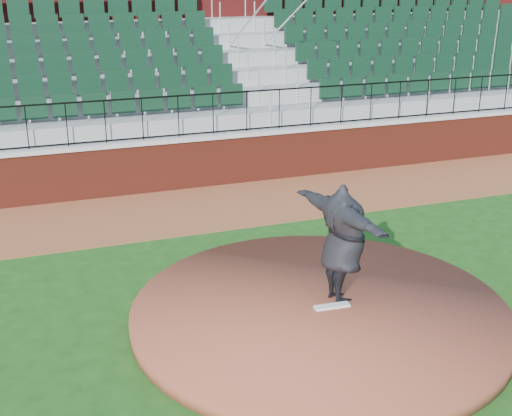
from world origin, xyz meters
The scene contains 10 objects.
ground centered at (0.00, 0.00, 0.00)m, with size 90.00×90.00×0.00m, color #194814.
warning_track centered at (0.00, 5.40, 0.01)m, with size 34.00×3.20×0.01m, color brown.
field_wall centered at (0.00, 7.00, 0.60)m, with size 34.00×0.35×1.20m, color maroon.
wall_cap centered at (0.00, 7.00, 1.25)m, with size 34.00×0.45×0.10m, color #B7B7B7.
wall_railing centered at (0.00, 7.00, 1.80)m, with size 34.00×0.05×1.00m, color black, non-canonical shape.
seating_stands centered at (0.00, 9.72, 2.30)m, with size 34.00×5.10×4.60m, color gray, non-canonical shape.
concourse_wall centered at (0.00, 12.52, 2.75)m, with size 34.00×0.50×5.50m, color maroon.
pitchers_mound centered at (0.39, -0.35, 0.12)m, with size 5.89×5.89×0.25m, color brown.
pitching_rubber centered at (0.55, -0.45, 0.27)m, with size 0.57×0.14×0.04m, color silver.
pitcher centered at (0.79, -0.24, 1.21)m, with size 2.36×0.64×1.92m, color black.
Camera 1 is at (-3.82, -9.03, 5.29)m, focal length 48.33 mm.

